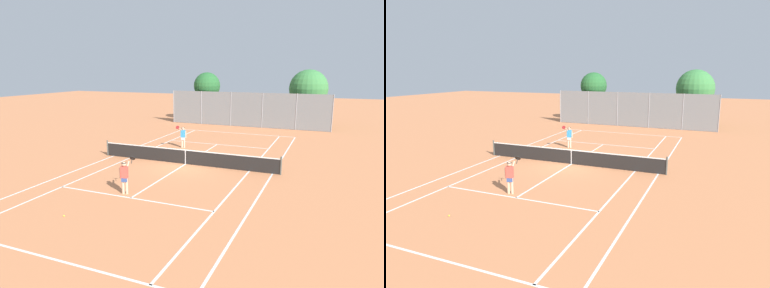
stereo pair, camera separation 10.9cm
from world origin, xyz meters
TOP-DOWN VIEW (x-y plane):
  - ground_plane at (0.00, 0.00)m, footprint 120.00×120.00m
  - court_line_markings at (0.00, 0.00)m, footprint 11.10×23.90m
  - tennis_net at (0.00, 0.00)m, footprint 12.00×0.10m
  - player_near_side at (-0.56, -6.01)m, footprint 0.54×0.84m
  - player_far_left at (-2.06, 4.24)m, footprint 0.62×0.77m
  - loose_tennis_ball_0 at (0.15, 4.43)m, footprint 0.07×0.07m
  - loose_tennis_ball_1 at (-1.40, -9.24)m, footprint 0.07×0.07m
  - back_fence at (-0.00, 15.92)m, footprint 16.90×0.08m
  - tree_behind_left at (-5.06, 17.90)m, footprint 3.02×3.02m
  - tree_behind_right at (5.76, 19.03)m, footprint 3.97×3.97m

SIDE VIEW (x-z plane):
  - ground_plane at x=0.00m, z-range 0.00..0.00m
  - court_line_markings at x=0.00m, z-range 0.00..0.01m
  - loose_tennis_ball_0 at x=0.15m, z-range 0.00..0.07m
  - loose_tennis_ball_1 at x=-1.40m, z-range 0.00..0.07m
  - tennis_net at x=0.00m, z-range -0.03..1.04m
  - player_near_side at x=-0.56m, z-range 0.04..1.81m
  - player_far_left at x=-2.06m, z-range 0.04..1.81m
  - back_fence at x=0.00m, z-range 0.00..3.62m
  - tree_behind_right at x=5.76m, z-range 0.90..6.86m
  - tree_behind_left at x=-5.06m, z-range 1.19..6.83m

